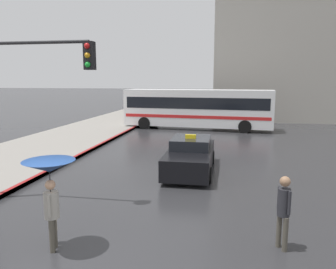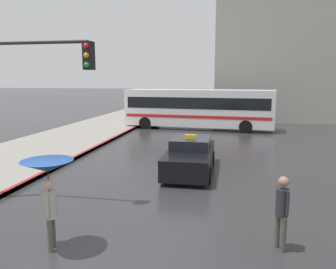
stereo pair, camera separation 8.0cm
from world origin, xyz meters
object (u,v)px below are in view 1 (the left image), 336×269
object	(u,v)px
taxi	(191,156)
city_bus	(197,107)
traffic_light	(26,86)
pedestrian_man	(284,207)
pedestrian_with_umbrella	(50,177)

from	to	relation	value
taxi	city_bus	xyz separation A→B (m)	(-0.81, 12.48, 1.06)
city_bus	traffic_light	bearing A→B (deg)	172.75
traffic_light	pedestrian_man	bearing A→B (deg)	-13.47
city_bus	traffic_light	distance (m)	17.41
city_bus	traffic_light	xyz separation A→B (m)	(-3.77, -16.88, 1.94)
taxi	pedestrian_with_umbrella	bearing A→B (deg)	71.61
city_bus	traffic_light	world-z (taller)	traffic_light
pedestrian_man	taxi	bearing A→B (deg)	175.09
pedestrian_man	traffic_light	distance (m)	8.02
city_bus	traffic_light	size ratio (longest dim) A/B	2.25
taxi	pedestrian_with_umbrella	distance (m)	7.56
taxi	traffic_light	distance (m)	7.03
taxi	pedestrian_man	distance (m)	6.76
pedestrian_with_umbrella	pedestrian_man	bearing A→B (deg)	-94.91
pedestrian_man	traffic_light	world-z (taller)	traffic_light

